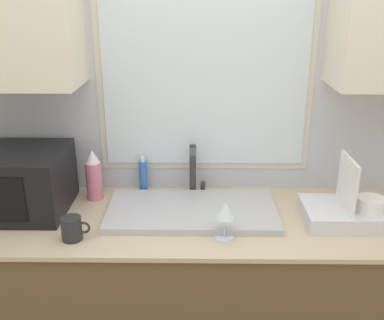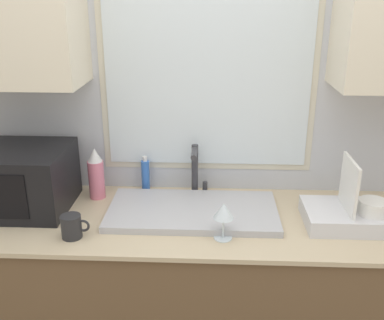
% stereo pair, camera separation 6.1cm
% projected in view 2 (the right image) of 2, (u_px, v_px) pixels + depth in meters
% --- Properties ---
extents(countertop, '(2.26, 0.66, 0.89)m').
position_uv_depth(countertop, '(204.00, 301.00, 2.13)').
color(countertop, brown).
rests_on(countertop, ground_plane).
extents(wall_back, '(6.00, 0.38, 2.60)m').
position_uv_depth(wall_back, '(208.00, 85.00, 2.07)').
color(wall_back, silver).
rests_on(wall_back, ground_plane).
extents(sink_basin, '(0.75, 0.39, 0.03)m').
position_uv_depth(sink_basin, '(193.00, 211.00, 2.00)').
color(sink_basin, '#B2B2B7').
rests_on(sink_basin, countertop).
extents(faucet, '(0.08, 0.15, 0.25)m').
position_uv_depth(faucet, '(196.00, 167.00, 2.15)').
color(faucet, '#333338').
rests_on(faucet, countertop).
extents(microwave, '(0.44, 0.39, 0.28)m').
position_uv_depth(microwave, '(20.00, 179.00, 2.02)').
color(microwave, black).
rests_on(microwave, countertop).
extents(dish_rack, '(0.34, 0.27, 0.29)m').
position_uv_depth(dish_rack, '(348.00, 213.00, 1.90)').
color(dish_rack, silver).
rests_on(dish_rack, countertop).
extents(spray_bottle, '(0.08, 0.08, 0.25)m').
position_uv_depth(spray_bottle, '(96.00, 174.00, 2.13)').
color(spray_bottle, '#D8728C').
rests_on(spray_bottle, countertop).
extents(soap_bottle, '(0.04, 0.04, 0.18)m').
position_uv_depth(soap_bottle, '(146.00, 175.00, 2.21)').
color(soap_bottle, blue).
rests_on(soap_bottle, countertop).
extents(mug_near_sink, '(0.12, 0.08, 0.10)m').
position_uv_depth(mug_near_sink, '(72.00, 226.00, 1.80)').
color(mug_near_sink, '#262628').
rests_on(mug_near_sink, countertop).
extents(wine_glass, '(0.08, 0.08, 0.15)m').
position_uv_depth(wine_glass, '(224.00, 212.00, 1.77)').
color(wine_glass, silver).
rests_on(wine_glass, countertop).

